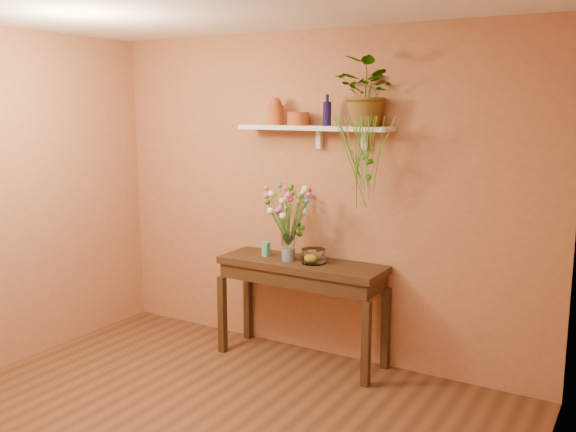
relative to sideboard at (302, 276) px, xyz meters
The scene contains 13 objects.
room 1.86m from the sideboard, 90.22° to the right, with size 4.04×4.04×2.70m.
sideboard is the anchor object (origin of this frame).
wall_shelf 1.20m from the sideboard, 65.67° to the left, with size 1.30×0.24×0.19m.
terracotta_jug 1.36m from the sideboard, 161.67° to the left, with size 0.17×0.17×0.22m.
terracotta_pot 1.28m from the sideboard, 131.63° to the left, with size 0.17×0.17×0.11m, color #A4451F.
blue_bottle 1.33m from the sideboard, 34.94° to the left, with size 0.07×0.07×0.24m.
spider_plant 1.56m from the sideboard, 13.16° to the left, with size 0.47×0.40×0.52m, color #2F7515.
plant_fronds 1.13m from the sideboard, ahead, with size 0.51×0.29×0.71m.
glass_vase 0.25m from the sideboard, 154.48° to the right, with size 0.11×0.11×0.23m.
bouquet 0.58m from the sideboard, 159.76° to the right, with size 0.50×0.52×0.52m.
glass_bowl 0.21m from the sideboard, ahead, with size 0.19×0.19×0.12m.
lemon 0.20m from the sideboard, 10.32° to the right, with size 0.08×0.08×0.08m, color gold.
carton 0.39m from the sideboard, behind, with size 0.06×0.05×0.12m, color #366582.
Camera 1 is at (2.44, -2.58, 2.09)m, focal length 39.17 mm.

